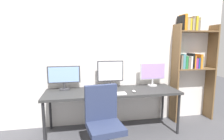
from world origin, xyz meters
name	(u,v)px	position (x,y,z in m)	size (l,w,h in m)	color
wall_back	(108,56)	(0.00, 1.02, 1.30)	(4.67, 0.10, 2.60)	silver
desk	(113,93)	(0.00, 0.60, 0.69)	(2.27, 0.68, 0.74)	#333333
bookshelf	(191,56)	(1.62, 0.83, 1.29)	(0.83, 0.28, 2.08)	brown
office_chair	(104,131)	(-0.25, -0.12, 0.40)	(0.52, 0.52, 0.99)	#2D2D33
monitor_left	(64,76)	(-0.81, 0.81, 0.98)	(0.55, 0.18, 0.42)	#38383D
monitor_center	(110,73)	(0.00, 0.81, 1.02)	(0.47, 0.18, 0.49)	#38383D
monitor_right	(153,73)	(0.81, 0.81, 0.99)	(0.49, 0.18, 0.44)	silver
keyboard_main	(115,94)	(0.00, 0.37, 0.75)	(0.35, 0.13, 0.02)	silver
computer_mouse	(134,91)	(0.33, 0.44, 0.76)	(0.06, 0.10, 0.03)	silver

